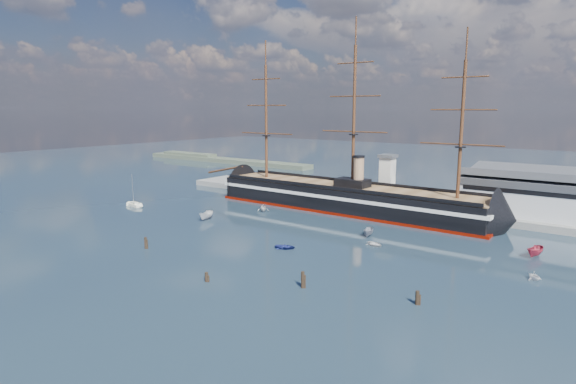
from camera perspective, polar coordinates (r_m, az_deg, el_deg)
The scene contains 17 objects.
ground at distance 132.49m, azimuth 4.23°, elevation -3.91°, with size 600.00×600.00×0.00m, color #1D2C3C.
quay at distance 159.35m, azimuth 14.28°, elevation -1.83°, with size 180.00×18.00×2.00m, color slate.
quay_tower at distance 157.75m, azimuth 11.67°, elevation 1.75°, with size 5.00×5.00×15.00m.
shoreline at distance 292.74m, azimuth -8.87°, elevation 3.90°, with size 120.00×10.00×4.00m.
warship at distance 151.46m, azimuth 6.36°, elevation -0.63°, with size 113.00×17.67×53.94m.
sailboat at distance 164.39m, azimuth -17.75°, elevation -1.40°, with size 6.83×3.14×10.53m.
motorboat_a at distance 140.12m, azimuth -9.64°, elevation -3.26°, with size 7.39×2.71×2.95m, color silver.
motorboat_b at distance 110.30m, azimuth -0.34°, elevation -6.74°, with size 2.94×1.18×1.37m, color navy.
motorboat_c at distance 122.19m, azimuth 9.50°, elevation -5.22°, with size 6.42×2.36×2.57m, color gray.
motorboat_d at distance 149.62m, azimuth -2.96°, elevation -2.29°, with size 6.82×2.95×2.50m, color silver.
motorboat_e at distance 114.31m, azimuth 10.27°, elevation -6.31°, with size 2.69×1.08×1.26m, color silver.
motorboat_f at distance 117.27m, azimuth 27.21°, elevation -6.86°, with size 6.95×2.55×2.78m, color #A5283F.
motorboat_g at distance 102.12m, azimuth 27.13°, elevation -9.26°, with size 4.79×2.08×1.76m, color white.
piling_near_left at distance 115.15m, azimuth -16.48°, elevation -6.44°, with size 0.64×0.64×3.38m, color black.
piling_near_mid at distance 91.62m, azimuth -9.62°, elevation -10.43°, with size 0.64×0.64×2.50m, color black.
piling_near_right at distance 87.52m, azimuth 1.75°, elevation -11.28°, with size 0.64×0.64×3.72m, color black.
piling_far_right at distance 83.28m, azimuth 15.03°, elevation -12.77°, with size 0.64×0.64×3.06m, color black.
Camera 1 is at (68.89, -68.64, 31.69)m, focal length 30.00 mm.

